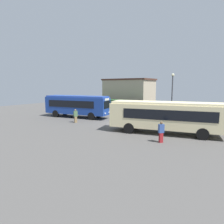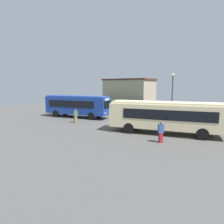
% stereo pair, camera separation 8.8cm
% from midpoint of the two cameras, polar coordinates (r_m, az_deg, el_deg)
% --- Properties ---
extents(ground_plane, '(64.00, 64.00, 0.00)m').
position_cam_midpoint_polar(ground_plane, '(22.84, 3.22, -3.48)').
color(ground_plane, '#514F4C').
extents(bus_blue, '(9.59, 4.23, 3.06)m').
position_cam_midpoint_polar(bus_blue, '(27.60, -10.40, 2.08)').
color(bus_blue, navy).
rests_on(bus_blue, ground_plane).
extents(bus_cream, '(10.45, 4.98, 2.98)m').
position_cam_midpoint_polar(bus_cream, '(18.57, 15.27, -0.94)').
color(bus_cream, beige).
rests_on(bus_cream, ground_plane).
extents(person_left, '(0.50, 0.42, 1.68)m').
position_cam_midpoint_polar(person_left, '(28.33, -5.57, 0.50)').
color(person_left, black).
rests_on(person_left, ground_plane).
extents(person_center, '(0.41, 0.51, 1.65)m').
position_cam_midpoint_polar(person_center, '(23.80, -10.82, -1.04)').
color(person_center, olive).
rests_on(person_center, ground_plane).
extents(person_right, '(0.47, 0.49, 1.69)m').
position_cam_midpoint_polar(person_right, '(15.72, 14.16, -5.61)').
color(person_right, maroon).
rests_on(person_right, ground_plane).
extents(person_far, '(0.48, 0.50, 1.92)m').
position_cam_midpoint_polar(person_far, '(22.38, 21.46, -1.59)').
color(person_far, black).
rests_on(person_far, ground_plane).
extents(hedge_row, '(44.00, 1.78, 1.95)m').
position_cam_midpoint_polar(hedge_row, '(31.31, 12.72, 1.22)').
color(hedge_row, '#274D26').
rests_on(hedge_row, ground_plane).
extents(depot_building, '(9.55, 5.88, 5.79)m').
position_cam_midpoint_polar(depot_building, '(39.21, 4.92, 5.52)').
color(depot_building, tan).
rests_on(depot_building, ground_plane).
extents(traffic_cone, '(0.36, 0.36, 0.60)m').
position_cam_midpoint_polar(traffic_cone, '(31.17, 4.68, 0.11)').
color(traffic_cone, orange).
rests_on(traffic_cone, ground_plane).
extents(lamppost, '(0.36, 0.36, 5.94)m').
position_cam_midpoint_polar(lamppost, '(25.08, 17.25, 5.66)').
color(lamppost, '#38383D').
rests_on(lamppost, ground_plane).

